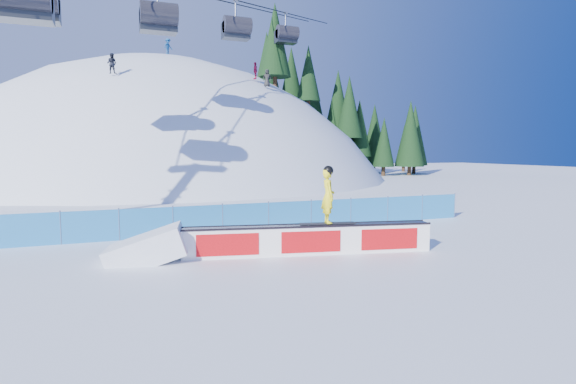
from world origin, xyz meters
name	(u,v)px	position (x,y,z in m)	size (l,w,h in m)	color
ground	(284,255)	(0.00, 0.00, 0.00)	(160.00, 160.00, 0.00)	white
snow_hill	(164,324)	(0.00, 42.00, -18.00)	(64.00, 64.00, 64.00)	white
treeline	(354,111)	(25.65, 40.65, 8.70)	(26.76, 11.78, 21.19)	#372416
safety_fence	(246,218)	(0.00, 4.50, 0.60)	(22.05, 0.05, 1.30)	#2379BD
chairlift	(225,0)	(4.74, 27.49, 16.89)	(40.80, 41.70, 22.00)	#979CA4
rail_box	(309,240)	(0.84, -0.17, 0.49)	(8.23, 2.23, 0.99)	white
snow_ramp	(148,261)	(-4.23, 0.87, 0.00)	(2.34, 1.56, 0.88)	white
snowboarder	(328,195)	(1.45, -0.30, 1.95)	(1.89, 0.72, 1.94)	black
distant_skiers	(195,62)	(2.54, 30.93, 11.87)	(14.91, 10.97, 5.67)	black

